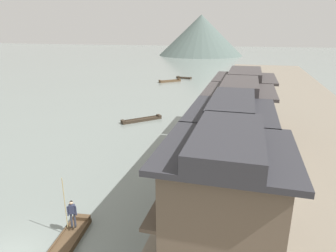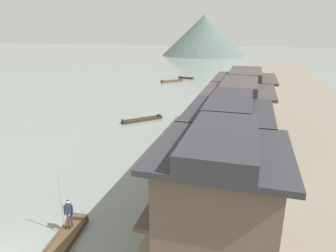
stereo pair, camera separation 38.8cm
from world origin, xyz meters
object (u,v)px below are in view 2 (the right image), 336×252
(boat_moored_far, at_px, (186,78))
(mooring_post_dock_mid, at_px, (200,138))
(boat_moored_nearest, at_px, (211,92))
(house_waterfront_nearest, at_px, (219,198))
(boat_moored_third, at_px, (172,81))
(boat_foreground_poled, at_px, (58,248))
(boat_moored_second, at_px, (142,120))
(house_waterfront_narrow, at_px, (243,100))
(mooring_post_dock_near, at_px, (165,205))
(boatman_person, at_px, (68,210))
(house_waterfront_tall, at_px, (237,118))
(house_waterfront_second, at_px, (227,146))

(boat_moored_far, height_order, mooring_post_dock_mid, mooring_post_dock_mid)
(boat_moored_nearest, distance_m, house_waterfront_nearest, 40.93)
(boat_moored_nearest, bearing_deg, boat_moored_third, 135.42)
(boat_foreground_poled, bearing_deg, boat_moored_second, 99.84)
(boat_moored_second, height_order, house_waterfront_narrow, house_waterfront_narrow)
(boat_moored_second, bearing_deg, house_waterfront_narrow, -6.60)
(mooring_post_dock_near, bearing_deg, boatman_person, -152.44)
(boatman_person, distance_m, mooring_post_dock_mid, 15.02)
(boat_moored_far, bearing_deg, mooring_post_dock_mid, -75.65)
(boat_moored_nearest, relative_size, house_waterfront_tall, 0.65)
(mooring_post_dock_mid, bearing_deg, boat_foreground_poled, -106.16)
(boat_moored_nearest, bearing_deg, mooring_post_dock_near, -86.08)
(mooring_post_dock_near, bearing_deg, boat_foreground_poled, -139.50)
(boat_moored_nearest, xyz_separation_m, boat_moored_far, (-7.88, 15.04, -0.00))
(boatman_person, height_order, house_waterfront_second, house_waterfront_second)
(house_waterfront_nearest, bearing_deg, mooring_post_dock_near, 140.37)
(house_waterfront_second, distance_m, house_waterfront_narrow, 13.66)
(boat_moored_nearest, relative_size, house_waterfront_second, 0.61)
(house_waterfront_tall, bearing_deg, boat_moored_nearest, 102.07)
(boatman_person, distance_m, boat_moored_second, 21.46)
(mooring_post_dock_near, xyz_separation_m, mooring_post_dock_mid, (0.00, 11.78, -0.02))
(house_waterfront_second, bearing_deg, boat_moored_third, 109.50)
(boat_moored_far, relative_size, house_waterfront_tall, 0.57)
(boat_moored_nearest, distance_m, house_waterfront_tall, 28.29)
(house_waterfront_nearest, bearing_deg, mooring_post_dock_mid, 102.75)
(boat_moored_far, distance_m, mooring_post_dock_near, 53.71)
(house_waterfront_narrow, bearing_deg, boatman_person, -112.75)
(boat_foreground_poled, relative_size, boat_moored_far, 1.44)
(boat_moored_nearest, bearing_deg, mooring_post_dock_mid, -84.30)
(boat_foreground_poled, bearing_deg, boat_moored_third, 98.75)
(boat_moored_second, bearing_deg, house_waterfront_nearest, -61.22)
(house_waterfront_narrow, xyz_separation_m, mooring_post_dock_near, (-3.53, -17.24, -2.62))
(house_waterfront_nearest, bearing_deg, boat_moored_far, 103.93)
(boatman_person, relative_size, boat_moored_nearest, 0.72)
(house_waterfront_tall, relative_size, mooring_post_dock_mid, 8.97)
(boat_foreground_poled, relative_size, mooring_post_dock_mid, 7.37)
(boat_moored_far, height_order, mooring_post_dock_near, mooring_post_dock_near)
(mooring_post_dock_near, bearing_deg, house_waterfront_narrow, 78.42)
(house_waterfront_narrow, distance_m, mooring_post_dock_mid, 7.01)
(mooring_post_dock_mid, bearing_deg, house_waterfront_tall, -25.86)
(boat_foreground_poled, distance_m, house_waterfront_second, 11.23)
(boat_moored_third, bearing_deg, house_waterfront_nearest, -72.58)
(house_waterfront_tall, height_order, house_waterfront_narrow, same)
(boatman_person, xyz_separation_m, mooring_post_dock_near, (4.73, 2.47, -0.41))
(boat_moored_second, distance_m, house_waterfront_nearest, 24.61)
(boat_moored_nearest, xyz_separation_m, house_waterfront_tall, (5.87, -27.45, 3.55))
(boat_moored_second, xyz_separation_m, house_waterfront_nearest, (11.72, -21.34, 3.56))
(boat_moored_second, xyz_separation_m, house_waterfront_second, (11.51, -15.04, 3.55))
(house_waterfront_second, bearing_deg, mooring_post_dock_near, -130.54)
(house_waterfront_narrow, bearing_deg, boat_moored_second, 173.40)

